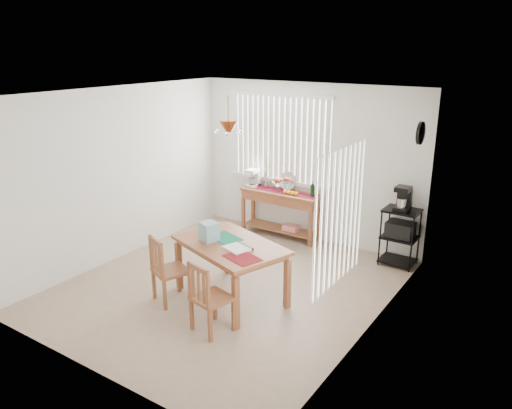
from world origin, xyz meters
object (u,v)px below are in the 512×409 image
Objects in this scene: sideboard at (281,203)px; chair_left at (168,270)px; wire_cart at (400,232)px; dining_table at (231,250)px; cart_items at (403,199)px; chair_right at (209,298)px.

sideboard is 2.78m from chair_left.
wire_cart is 2.67m from dining_table.
chair_right is at bearing -111.58° from cart_items.
cart_items reaches higher than dining_table.
chair_right reaches higher than dining_table.
chair_left is at bearing -139.08° from dining_table.
chair_right is (0.28, -0.79, -0.25)m from dining_table.
wire_cart is 1.00× the size of chair_right.
cart_items is at bearing -0.60° from sideboard.
wire_cart is at bearing 56.46° from dining_table.
wire_cart is at bearing 68.36° from chair_right.
sideboard is 1.59× the size of chair_left.
chair_right is (0.88, -0.27, -0.01)m from chair_left.
dining_table is 0.87m from chair_right.
chair_left reaches higher than dining_table.
wire_cart is 0.98× the size of chair_left.
cart_items is 0.22× the size of dining_table.
dining_table is at bearing -75.11° from sideboard.
chair_left is (-2.08, -2.76, -0.60)m from cart_items.
sideboard is 1.63× the size of chair_right.
chair_right is (-1.20, -3.02, -0.10)m from wire_cart.
cart_items reaches higher than chair_right.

